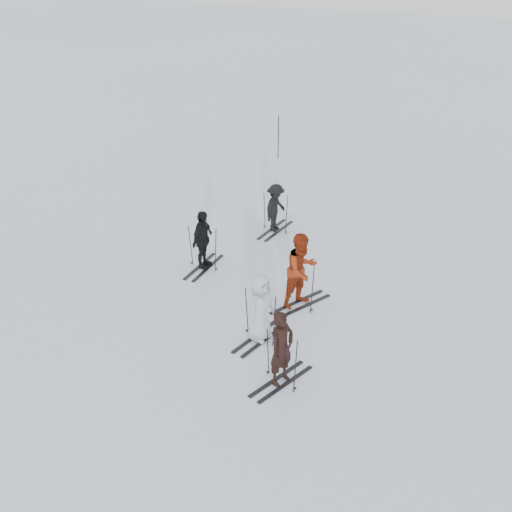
{
  "coord_description": "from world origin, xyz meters",
  "views": [
    {
      "loc": [
        6.01,
        -12.34,
        8.65
      ],
      "look_at": [
        0.0,
        1.0,
        1.0
      ],
      "focal_mm": 45.0,
      "sensor_mm": 36.0,
      "label": 1
    }
  ],
  "objects_px": {
    "skier_uphill_left": "(203,241)",
    "piste_marker": "(278,137)",
    "skier_uphill_far": "(276,208)",
    "skier_red": "(302,271)",
    "skier_grey": "(260,308)",
    "skier_near_dark": "(282,349)"
  },
  "relations": [
    {
      "from": "skier_uphill_left",
      "to": "skier_uphill_far",
      "type": "height_order",
      "value": "skier_uphill_left"
    },
    {
      "from": "skier_uphill_left",
      "to": "piste_marker",
      "type": "relative_size",
      "value": 0.95
    },
    {
      "from": "skier_near_dark",
      "to": "skier_uphill_far",
      "type": "distance_m",
      "value": 7.5
    },
    {
      "from": "skier_uphill_far",
      "to": "skier_grey",
      "type": "bearing_deg",
      "value": -153.89
    },
    {
      "from": "skier_uphill_far",
      "to": "piste_marker",
      "type": "height_order",
      "value": "piste_marker"
    },
    {
      "from": "skier_grey",
      "to": "skier_uphill_left",
      "type": "distance_m",
      "value": 3.8
    },
    {
      "from": "skier_grey",
      "to": "skier_near_dark",
      "type": "bearing_deg",
      "value": -127.16
    },
    {
      "from": "skier_red",
      "to": "skier_uphill_left",
      "type": "bearing_deg",
      "value": 103.75
    },
    {
      "from": "skier_red",
      "to": "piste_marker",
      "type": "bearing_deg",
      "value": 52.11
    },
    {
      "from": "skier_near_dark",
      "to": "skier_uphill_far",
      "type": "bearing_deg",
      "value": 43.42
    },
    {
      "from": "skier_near_dark",
      "to": "skier_uphill_left",
      "type": "height_order",
      "value": "skier_near_dark"
    },
    {
      "from": "skier_near_dark",
      "to": "skier_grey",
      "type": "relative_size",
      "value": 1.03
    },
    {
      "from": "skier_grey",
      "to": "skier_uphill_far",
      "type": "height_order",
      "value": "skier_grey"
    },
    {
      "from": "skier_grey",
      "to": "skier_uphill_far",
      "type": "relative_size",
      "value": 1.09
    },
    {
      "from": "skier_red",
      "to": "skier_uphill_left",
      "type": "xyz_separation_m",
      "value": [
        -3.18,
        0.73,
        -0.13
      ]
    },
    {
      "from": "skier_near_dark",
      "to": "skier_red",
      "type": "xyz_separation_m",
      "value": [
        -0.72,
        3.06,
        0.13
      ]
    },
    {
      "from": "skier_near_dark",
      "to": "skier_uphill_far",
      "type": "xyz_separation_m",
      "value": [
        -3.01,
        6.87,
        -0.09
      ]
    },
    {
      "from": "skier_uphill_left",
      "to": "skier_grey",
      "type": "bearing_deg",
      "value": -130.81
    },
    {
      "from": "skier_red",
      "to": "piste_marker",
      "type": "height_order",
      "value": "skier_red"
    },
    {
      "from": "skier_red",
      "to": "skier_uphill_left",
      "type": "relative_size",
      "value": 1.16
    },
    {
      "from": "skier_uphill_far",
      "to": "skier_red",
      "type": "bearing_deg",
      "value": -142.22
    },
    {
      "from": "skier_red",
      "to": "skier_grey",
      "type": "xyz_separation_m",
      "value": [
        -0.33,
        -1.78,
        -0.15
      ]
    }
  ]
}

